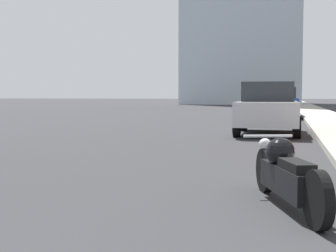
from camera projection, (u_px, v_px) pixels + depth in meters
name	position (u px, v px, depth m)	size (l,w,h in m)	color
sidewalk	(312.00, 110.00, 38.53)	(2.35, 240.00, 0.15)	#9E998E
motorcycle	(286.00, 174.00, 5.20)	(0.95, 2.21, 0.76)	black
parked_car_silver	(268.00, 108.00, 15.05)	(1.97, 4.23, 1.67)	#BCBCC1
parked_car_blue	(281.00, 102.00, 26.01)	(2.01, 4.28, 1.71)	#1E3899
parked_car_yellow	(284.00, 101.00, 37.28)	(1.92, 4.20, 1.68)	gold
parked_car_red	(281.00, 100.00, 49.35)	(2.20, 3.96, 1.68)	red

